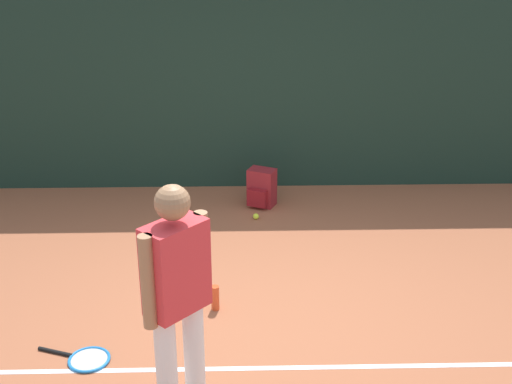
{
  "coord_description": "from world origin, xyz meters",
  "views": [
    {
      "loc": [
        -0.13,
        -4.81,
        3.21
      ],
      "look_at": [
        0.0,
        0.4,
        1.0
      ],
      "focal_mm": 47.46,
      "sensor_mm": 36.0,
      "label": 1
    }
  ],
  "objects_px": {
    "tennis_racket": "(86,359)",
    "tennis_ball_mid_court": "(256,216)",
    "tennis_player": "(177,293)",
    "backpack": "(261,188)",
    "water_bottle": "(215,298)"
  },
  "relations": [
    {
      "from": "tennis_player",
      "to": "tennis_ball_mid_court",
      "type": "bearing_deg",
      "value": 33.62
    },
    {
      "from": "tennis_player",
      "to": "tennis_racket",
      "type": "height_order",
      "value": "tennis_player"
    },
    {
      "from": "tennis_player",
      "to": "water_bottle",
      "type": "relative_size",
      "value": 7.58
    },
    {
      "from": "backpack",
      "to": "water_bottle",
      "type": "xyz_separation_m",
      "value": [
        -0.47,
        -2.19,
        -0.1
      ]
    },
    {
      "from": "tennis_player",
      "to": "backpack",
      "type": "xyz_separation_m",
      "value": [
        0.64,
        3.5,
        -0.76
      ]
    },
    {
      "from": "backpack",
      "to": "tennis_ball_mid_court",
      "type": "distance_m",
      "value": 0.42
    },
    {
      "from": "tennis_racket",
      "to": "tennis_ball_mid_court",
      "type": "distance_m",
      "value": 2.85
    },
    {
      "from": "tennis_racket",
      "to": "tennis_ball_mid_court",
      "type": "xyz_separation_m",
      "value": [
        1.37,
        2.5,
        0.02
      ]
    },
    {
      "from": "tennis_player",
      "to": "tennis_ball_mid_court",
      "type": "height_order",
      "value": "tennis_player"
    },
    {
      "from": "tennis_racket",
      "to": "water_bottle",
      "type": "xyz_separation_m",
      "value": [
        0.97,
        0.69,
        0.1
      ]
    },
    {
      "from": "tennis_racket",
      "to": "tennis_ball_mid_court",
      "type": "bearing_deg",
      "value": 81.23
    },
    {
      "from": "tennis_player",
      "to": "tennis_ball_mid_court",
      "type": "distance_m",
      "value": 3.31
    },
    {
      "from": "tennis_racket",
      "to": "water_bottle",
      "type": "relative_size",
      "value": 2.84
    },
    {
      "from": "backpack",
      "to": "tennis_player",
      "type": "bearing_deg",
      "value": -75.77
    },
    {
      "from": "tennis_ball_mid_court",
      "to": "tennis_racket",
      "type": "bearing_deg",
      "value": -118.65
    }
  ]
}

